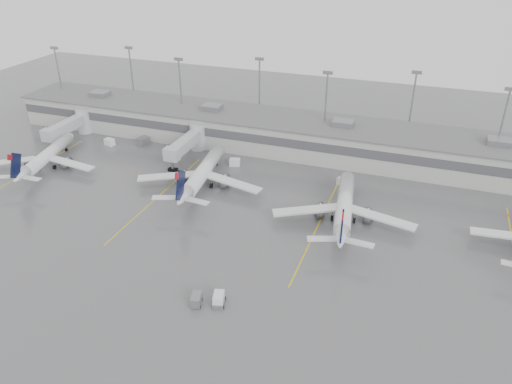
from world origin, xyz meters
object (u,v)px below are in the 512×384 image
(jet_far_left, at_px, (46,157))
(jet_mid_right, at_px, (344,206))
(baggage_tug, at_px, (219,300))
(jet_mid_left, at_px, (202,173))

(jet_far_left, distance_m, jet_mid_right, 71.30)
(jet_far_left, bearing_deg, baggage_tug, -41.01)
(jet_mid_left, relative_size, jet_mid_right, 1.02)
(jet_mid_right, distance_m, baggage_tug, 33.64)
(jet_far_left, bearing_deg, jet_mid_left, -7.07)
(baggage_tug, bearing_deg, jet_far_left, 136.81)
(jet_far_left, relative_size, jet_mid_right, 0.92)
(jet_mid_left, relative_size, baggage_tug, 9.81)
(baggage_tug, bearing_deg, jet_mid_right, 51.55)
(jet_mid_right, xyz_separation_m, baggage_tug, (-13.18, -30.85, -2.41))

